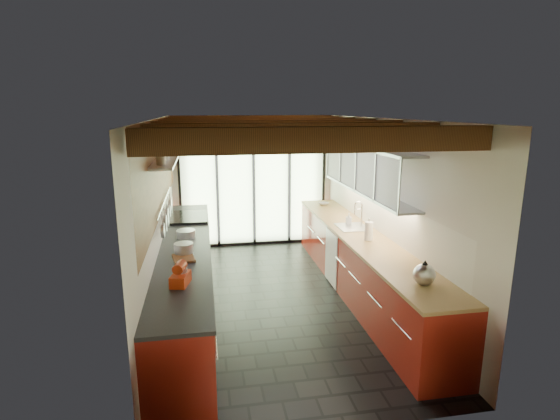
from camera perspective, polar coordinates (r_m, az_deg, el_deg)
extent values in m
plane|color=black|center=(6.55, -0.46, -11.55)|extent=(5.50, 5.50, 0.00)
plane|color=silver|center=(8.79, -3.49, 3.74)|extent=(3.20, 0.00, 3.20)
plane|color=silver|center=(3.58, 7.03, -10.74)|extent=(3.20, 0.00, 3.20)
plane|color=silver|center=(6.07, -15.55, -1.04)|extent=(0.00, 5.50, 5.50)
plane|color=silver|center=(6.57, 13.40, 0.15)|extent=(0.00, 5.50, 5.50)
plane|color=#472814|center=(5.95, -0.51, 11.82)|extent=(5.50, 5.50, 0.00)
cube|color=#593316|center=(3.76, 5.29, 9.11)|extent=(3.14, 0.14, 0.22)
cube|color=#593316|center=(4.63, 2.32, 9.92)|extent=(3.14, 0.14, 0.22)
cube|color=#593316|center=(5.51, 0.28, 10.46)|extent=(3.14, 0.14, 0.22)
cube|color=#593316|center=(6.40, -1.19, 10.84)|extent=(3.14, 0.14, 0.22)
cube|color=#593316|center=(7.29, -2.31, 11.13)|extent=(3.14, 0.14, 0.22)
cube|color=#593316|center=(8.18, -3.19, 11.35)|extent=(3.14, 0.14, 0.22)
cube|color=brown|center=(8.64, -3.55, 10.58)|extent=(3.14, 0.06, 0.50)
plane|color=brown|center=(6.14, -15.49, 5.54)|extent=(0.00, 4.90, 4.90)
plane|color=#C6EAAD|center=(8.82, -3.46, 2.28)|extent=(2.90, 0.00, 2.90)
cube|color=black|center=(8.76, -12.91, 1.89)|extent=(0.05, 0.04, 2.15)
cube|color=black|center=(9.08, 5.69, 2.56)|extent=(0.05, 0.04, 2.15)
cube|color=black|center=(8.77, -3.42, 2.23)|extent=(0.06, 0.05, 2.15)
cube|color=black|center=(8.63, -3.52, 9.25)|extent=(2.90, 0.05, 0.06)
cylinder|color=#AD210D|center=(8.60, -3.52, 10.57)|extent=(0.34, 0.04, 0.34)
cylinder|color=beige|center=(8.58, -3.51, 10.56)|extent=(0.28, 0.02, 0.28)
cube|color=maroon|center=(6.31, -12.09, -8.52)|extent=(0.65, 5.00, 0.88)
cube|color=black|center=(6.16, -12.30, -4.54)|extent=(0.68, 5.00, 0.04)
cube|color=silver|center=(7.68, -11.77, -4.54)|extent=(0.66, 0.90, 0.90)
cube|color=black|center=(7.54, -11.95, -0.99)|extent=(0.65, 0.90, 0.06)
cube|color=maroon|center=(6.70, 10.43, -7.14)|extent=(0.65, 5.00, 0.88)
cube|color=#AA8852|center=(6.55, 10.60, -3.37)|extent=(0.68, 5.00, 0.04)
cube|color=white|center=(6.95, 6.72, -6.24)|extent=(0.02, 0.60, 0.84)
cube|color=silver|center=(6.91, 9.45, -2.24)|extent=(0.45, 0.52, 0.02)
cylinder|color=silver|center=(6.91, 10.64, -0.78)|extent=(0.02, 0.02, 0.34)
torus|color=silver|center=(6.85, 10.23, 0.58)|extent=(0.14, 0.02, 0.14)
plane|color=silver|center=(6.62, 9.92, 5.26)|extent=(0.00, 3.00, 3.00)
cube|color=#9EA0A5|center=(6.74, 11.16, 2.45)|extent=(0.34, 3.00, 0.03)
cube|color=#9EA0A5|center=(6.65, 11.42, 8.13)|extent=(0.34, 3.00, 0.03)
cylinder|color=silver|center=(6.32, -14.86, 1.13)|extent=(0.02, 2.20, 0.02)
cube|color=silver|center=(6.12, -14.44, 6.75)|extent=(0.28, 2.60, 0.03)
cylinder|color=silver|center=(5.49, -15.05, -2.63)|extent=(0.04, 0.18, 0.18)
cylinder|color=silver|center=(5.82, -14.78, -1.70)|extent=(0.04, 0.22, 0.22)
cylinder|color=silver|center=(6.16, -14.54, -0.87)|extent=(0.04, 0.26, 0.26)
cylinder|color=silver|center=(6.50, -14.32, -0.13)|extent=(0.04, 0.18, 0.18)
cylinder|color=silver|center=(6.84, -14.12, 0.54)|extent=(0.04, 0.22, 0.22)
cube|color=red|center=(4.78, -12.86, -8.79)|extent=(0.23, 0.31, 0.12)
cylinder|color=red|center=(4.71, -12.96, -7.28)|extent=(0.15, 0.20, 0.11)
cylinder|color=silver|center=(4.81, -12.86, -8.12)|extent=(0.17, 0.17, 0.12)
cylinder|color=silver|center=(5.69, -12.45, -5.00)|extent=(0.27, 0.27, 0.15)
cylinder|color=silver|center=(6.45, -12.19, -3.04)|extent=(0.35, 0.35, 0.10)
cube|color=brown|center=(5.55, -12.48, -6.16)|extent=(0.30, 0.38, 0.03)
sphere|color=silver|center=(4.90, 18.33, -7.89)|extent=(0.28, 0.28, 0.23)
cone|color=black|center=(4.86, 18.44, -6.48)|extent=(0.10, 0.10, 0.06)
cylinder|color=silver|center=(5.00, 17.65, -7.28)|extent=(0.05, 0.09, 0.05)
cylinder|color=white|center=(6.26, 11.51, -2.76)|extent=(0.15, 0.15, 0.26)
cylinder|color=silver|center=(6.22, 11.57, -1.34)|extent=(0.03, 0.03, 0.05)
imported|color=silver|center=(7.04, 8.97, -1.17)|extent=(0.10, 0.10, 0.19)
imported|color=silver|center=(8.43, 5.70, 0.82)|extent=(0.25, 0.25, 0.05)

